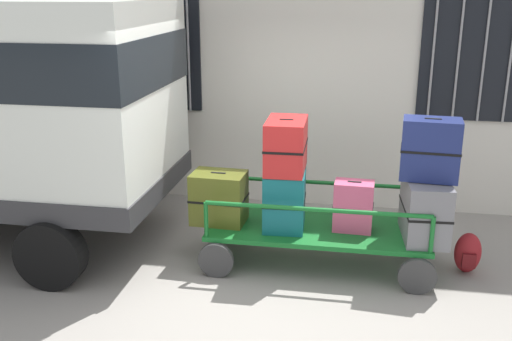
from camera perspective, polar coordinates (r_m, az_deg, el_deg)
name	(u,v)px	position (r m, az deg, el deg)	size (l,w,h in m)	color
ground_plane	(263,277)	(6.12, 0.64, -10.34)	(40.00, 40.00, 0.00)	gray
building_wall	(293,16)	(7.76, 3.67, 14.85)	(12.00, 0.38, 5.00)	silver
luggage_cart	(318,234)	(6.27, 6.05, -6.21)	(2.37, 1.00, 0.42)	#146023
cart_railing	(319,199)	(6.12, 6.16, -2.82)	(2.26, 0.87, 0.39)	#146023
suitcase_left_bottom	(219,198)	(6.28, -3.64, -2.66)	(0.59, 0.44, 0.56)	#4C5119
suitcase_midleft_bottom	(285,200)	(6.12, 2.80, -2.90)	(0.45, 0.53, 0.62)	#0F5960
suitcase_midleft_middle	(286,145)	(6.00, 2.95, 2.47)	(0.42, 0.64, 0.54)	#B21E1E
suitcase_center_bottom	(353,206)	(6.15, 9.47, -3.44)	(0.42, 0.29, 0.53)	#CC4C72
suitcase_midright_bottom	(425,208)	(6.13, 16.17, -3.58)	(0.47, 0.76, 0.62)	slate
suitcase_midright_middle	(430,149)	(5.95, 16.65, 2.00)	(0.59, 0.39, 0.61)	navy
backpack	(468,253)	(6.50, 19.96, -7.59)	(0.27, 0.22, 0.44)	maroon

